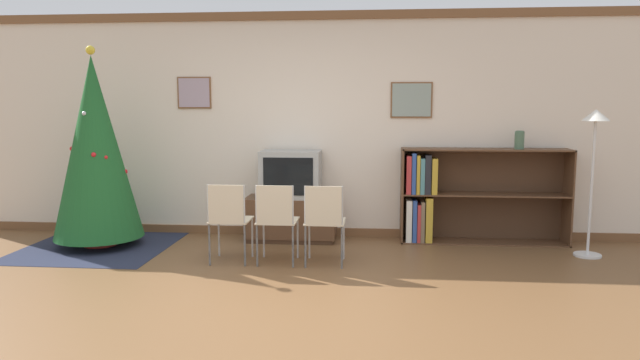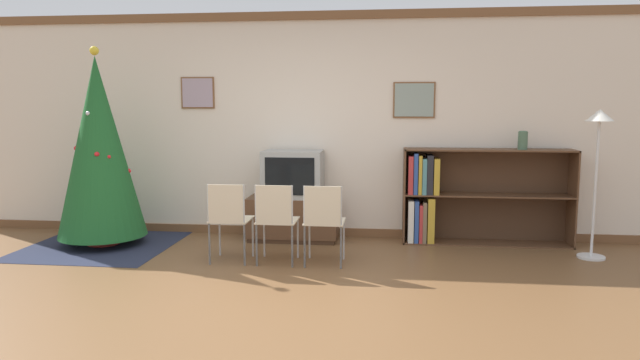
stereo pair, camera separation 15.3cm
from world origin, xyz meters
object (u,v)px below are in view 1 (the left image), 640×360
folding_chair_left (229,218)px  folding_chair_center (276,218)px  standing_lamp (594,144)px  television (291,174)px  bookshelf (454,196)px  christmas_tree (95,148)px  tv_console (291,219)px  vase (519,140)px  folding_chair_right (324,219)px

folding_chair_left → folding_chair_center: 0.48m
folding_chair_left → standing_lamp: bearing=9.3°
television → folding_chair_center: (0.00, -1.06, -0.32)m
folding_chair_center → bookshelf: 2.23m
christmas_tree → bookshelf: size_ratio=1.17×
christmas_tree → folding_chair_left: bearing=-19.3°
tv_console → folding_chair_center: folding_chair_center is taller
television → folding_chair_left: (-0.48, -1.06, -0.32)m
bookshelf → vase: bearing=-3.5°
christmas_tree → standing_lamp: 5.39m
standing_lamp → folding_chair_right: bearing=-167.5°
christmas_tree → standing_lamp: (5.39, 0.03, 0.07)m
bookshelf → standing_lamp: size_ratio=1.23×
folding_chair_right → bookshelf: bookshelf is taller
tv_console → folding_chair_right: 1.19m
television → folding_chair_center: 1.11m
folding_chair_center → bookshelf: bearing=30.9°
folding_chair_left → folding_chair_center: bearing=0.0°
folding_chair_right → bookshelf: 1.83m
christmas_tree → television: (2.14, 0.48, -0.33)m
folding_chair_left → vase: 3.37m
folding_chair_right → vase: vase is taller
television → folding_chair_right: size_ratio=0.85×
standing_lamp → television: bearing=172.1°
tv_console → vase: vase is taller
christmas_tree → tv_console: christmas_tree is taller
bookshelf → tv_console: bearing=-177.6°
folding_chair_center → vase: 2.93m
christmas_tree → tv_console: (2.14, 0.49, -0.86)m
television → folding_chair_right: 1.21m
tv_console → standing_lamp: size_ratio=0.68×
tv_console → vase: (2.61, 0.04, 0.95)m
television → folding_chair_left: size_ratio=0.85×
tv_console → folding_chair_left: folding_chair_left is taller
folding_chair_center → vase: (2.61, 1.10, 0.74)m
tv_console → folding_chair_right: (0.48, -1.07, 0.21)m
christmas_tree → vase: christmas_tree is taller
tv_console → television: (0.00, -0.00, 0.53)m
folding_chair_center → folding_chair_right: same height
bookshelf → vase: vase is taller
bookshelf → christmas_tree: bearing=-172.1°
christmas_tree → tv_console: 2.36m
folding_chair_center → standing_lamp: 3.39m
television → christmas_tree: bearing=-167.3°
television → folding_chair_center: television is taller
bookshelf → standing_lamp: standing_lamp is taller
television → vase: size_ratio=3.32×
vase → tv_console: bearing=-179.2°
folding_chair_right → christmas_tree: bearing=167.5°
folding_chair_right → vase: (2.13, 1.10, 0.74)m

